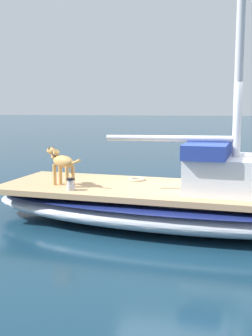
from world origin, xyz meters
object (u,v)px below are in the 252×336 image
at_px(deck_winch, 71,185).
at_px(dog_tan, 62,163).
at_px(sailboat_main, 182,206).
at_px(coiled_rope, 137,179).

bearing_deg(deck_winch, dog_tan, -148.14).
distance_m(sailboat_main, deck_winch, 2.00).
bearing_deg(dog_tan, deck_winch, 31.86).
distance_m(dog_tan, deck_winch, 0.59).
bearing_deg(sailboat_main, dog_tan, -91.36).
relative_size(deck_winch, coiled_rope, 0.65).
xyz_separation_m(dog_tan, deck_winch, (0.41, 0.26, -0.32)).
bearing_deg(deck_winch, sailboat_main, 100.68).
bearing_deg(sailboat_main, deck_winch, -79.32).
distance_m(sailboat_main, dog_tan, 2.31).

